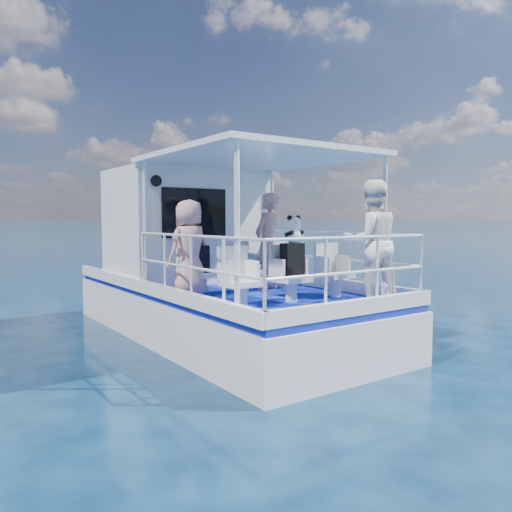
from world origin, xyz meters
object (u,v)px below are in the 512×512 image
at_px(passenger_stbd_aft, 371,243).
at_px(backpack_center, 292,260).
at_px(panda, 294,229).
at_px(passenger_port_fwd, 189,249).

bearing_deg(passenger_stbd_aft, backpack_center, -28.43).
bearing_deg(passenger_stbd_aft, panda, -28.39).
height_order(passenger_stbd_aft, panda, passenger_stbd_aft).
relative_size(passenger_stbd_aft, panda, 4.38).
distance_m(passenger_stbd_aft, backpack_center, 1.17).
relative_size(backpack_center, panda, 1.22).
relative_size(passenger_port_fwd, passenger_stbd_aft, 0.86).
relative_size(passenger_stbd_aft, backpack_center, 3.59).
distance_m(passenger_stbd_aft, panda, 1.13).
height_order(passenger_port_fwd, panda, passenger_port_fwd).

